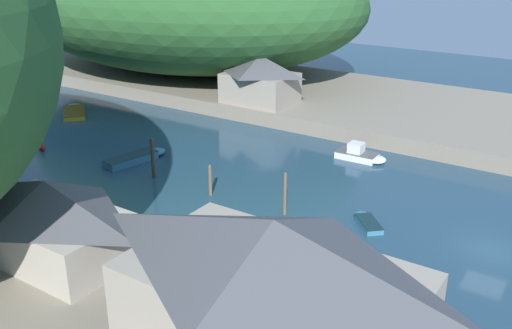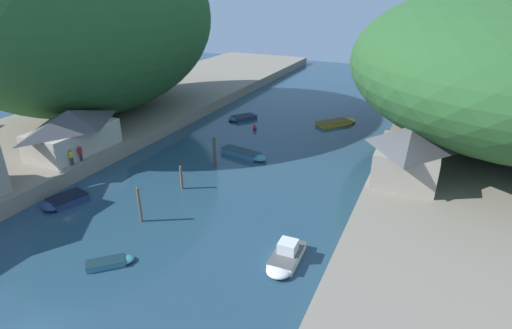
{
  "view_description": "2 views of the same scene",
  "coord_description": "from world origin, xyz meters",
  "px_view_note": "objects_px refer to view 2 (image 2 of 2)",
  "views": [
    {
      "loc": [
        -33.79,
        -4.97,
        18.01
      ],
      "look_at": [
        1.86,
        18.6,
        1.06
      ],
      "focal_mm": 40.0,
      "sensor_mm": 36.0,
      "label": 1
    },
    {
      "loc": [
        17.81,
        -8.73,
        17.91
      ],
      "look_at": [
        2.86,
        23.9,
        1.86
      ],
      "focal_mm": 28.0,
      "sensor_mm": 36.0,
      "label": 2
    }
  ],
  "objects_px": {
    "boat_mid_channel": "(246,154)",
    "right_bank_cottage": "(409,151)",
    "boat_navy_launch": "(338,122)",
    "boat_far_right_bank": "(241,118)",
    "boat_cabin_cruiser": "(285,258)",
    "boat_white_cruiser": "(112,262)",
    "channel_buoy_near": "(255,127)",
    "boat_small_dinghy": "(63,201)",
    "boathouse_shed": "(72,130)",
    "person_on_quay": "(80,152)",
    "person_by_boathouse": "(71,156)"
  },
  "relations": [
    {
      "from": "channel_buoy_near",
      "to": "boathouse_shed",
      "type": "bearing_deg",
      "value": -125.23
    },
    {
      "from": "boat_cabin_cruiser",
      "to": "boat_small_dinghy",
      "type": "bearing_deg",
      "value": -0.06
    },
    {
      "from": "boat_small_dinghy",
      "to": "person_by_boathouse",
      "type": "distance_m",
      "value": 5.83
    },
    {
      "from": "boat_navy_launch",
      "to": "person_on_quay",
      "type": "height_order",
      "value": "person_on_quay"
    },
    {
      "from": "boat_mid_channel",
      "to": "boat_navy_launch",
      "type": "bearing_deg",
      "value": 168.95
    },
    {
      "from": "boat_far_right_bank",
      "to": "person_by_boathouse",
      "type": "xyz_separation_m",
      "value": [
        -6.53,
        -24.68,
        2.25
      ]
    },
    {
      "from": "boat_mid_channel",
      "to": "channel_buoy_near",
      "type": "height_order",
      "value": "channel_buoy_near"
    },
    {
      "from": "boat_white_cruiser",
      "to": "boat_cabin_cruiser",
      "type": "distance_m",
      "value": 12.21
    },
    {
      "from": "boat_navy_launch",
      "to": "channel_buoy_near",
      "type": "distance_m",
      "value": 12.13
    },
    {
      "from": "right_bank_cottage",
      "to": "boat_cabin_cruiser",
      "type": "height_order",
      "value": "right_bank_cottage"
    },
    {
      "from": "person_by_boathouse",
      "to": "boat_mid_channel",
      "type": "bearing_deg",
      "value": -35.81
    },
    {
      "from": "person_by_boathouse",
      "to": "boat_navy_launch",
      "type": "bearing_deg",
      "value": -23.51
    },
    {
      "from": "boat_white_cruiser",
      "to": "boat_far_right_bank",
      "type": "xyz_separation_m",
      "value": [
        -6.7,
        33.73,
        0.06
      ]
    },
    {
      "from": "right_bank_cottage",
      "to": "person_on_quay",
      "type": "distance_m",
      "value": 32.17
    },
    {
      "from": "boathouse_shed",
      "to": "person_on_quay",
      "type": "bearing_deg",
      "value": -32.66
    },
    {
      "from": "boat_far_right_bank",
      "to": "boat_cabin_cruiser",
      "type": "bearing_deg",
      "value": 156.54
    },
    {
      "from": "boat_mid_channel",
      "to": "right_bank_cottage",
      "type": "bearing_deg",
      "value": 96.62
    },
    {
      "from": "boat_small_dinghy",
      "to": "person_by_boathouse",
      "type": "relative_size",
      "value": 2.5
    },
    {
      "from": "boat_small_dinghy",
      "to": "boat_far_right_bank",
      "type": "height_order",
      "value": "boat_small_dinghy"
    },
    {
      "from": "boathouse_shed",
      "to": "boat_small_dinghy",
      "type": "distance_m",
      "value": 10.06
    },
    {
      "from": "boat_small_dinghy",
      "to": "boat_mid_channel",
      "type": "bearing_deg",
      "value": -105.5
    },
    {
      "from": "boat_mid_channel",
      "to": "boat_navy_launch",
      "type": "distance_m",
      "value": 17.62
    },
    {
      "from": "boat_small_dinghy",
      "to": "boat_cabin_cruiser",
      "type": "height_order",
      "value": "boat_cabin_cruiser"
    },
    {
      "from": "boat_white_cruiser",
      "to": "boat_navy_launch",
      "type": "distance_m",
      "value": 38.29
    },
    {
      "from": "right_bank_cottage",
      "to": "person_by_boathouse",
      "type": "relative_size",
      "value": 4.66
    },
    {
      "from": "right_bank_cottage",
      "to": "channel_buoy_near",
      "type": "bearing_deg",
      "value": 152.85
    },
    {
      "from": "boat_mid_channel",
      "to": "boat_navy_launch",
      "type": "height_order",
      "value": "boat_mid_channel"
    },
    {
      "from": "channel_buoy_near",
      "to": "person_by_boathouse",
      "type": "distance_m",
      "value": 23.82
    },
    {
      "from": "boat_mid_channel",
      "to": "boat_small_dinghy",
      "type": "height_order",
      "value": "boat_small_dinghy"
    },
    {
      "from": "boathouse_shed",
      "to": "boat_mid_channel",
      "type": "height_order",
      "value": "boathouse_shed"
    },
    {
      "from": "boat_mid_channel",
      "to": "boat_white_cruiser",
      "type": "distance_m",
      "value": 21.38
    },
    {
      "from": "boathouse_shed",
      "to": "boat_white_cruiser",
      "type": "distance_m",
      "value": 20.32
    },
    {
      "from": "boat_navy_launch",
      "to": "boat_white_cruiser",
      "type": "bearing_deg",
      "value": -60.62
    },
    {
      "from": "right_bank_cottage",
      "to": "boat_cabin_cruiser",
      "type": "distance_m",
      "value": 16.49
    },
    {
      "from": "boat_small_dinghy",
      "to": "boat_white_cruiser",
      "type": "bearing_deg",
      "value": 170.8
    },
    {
      "from": "person_by_boathouse",
      "to": "boat_cabin_cruiser",
      "type": "bearing_deg",
      "value": -87.49
    },
    {
      "from": "boathouse_shed",
      "to": "boat_cabin_cruiser",
      "type": "bearing_deg",
      "value": -13.96
    },
    {
      "from": "boat_cabin_cruiser",
      "to": "boat_far_right_bank",
      "type": "bearing_deg",
      "value": -59.72
    },
    {
      "from": "right_bank_cottage",
      "to": "boat_far_right_bank",
      "type": "height_order",
      "value": "right_bank_cottage"
    },
    {
      "from": "boat_mid_channel",
      "to": "boat_small_dinghy",
      "type": "distance_m",
      "value": 19.54
    },
    {
      "from": "boat_far_right_bank",
      "to": "person_by_boathouse",
      "type": "relative_size",
      "value": 2.7
    },
    {
      "from": "boat_white_cruiser",
      "to": "channel_buoy_near",
      "type": "distance_m",
      "value": 30.57
    },
    {
      "from": "boathouse_shed",
      "to": "boat_mid_channel",
      "type": "distance_m",
      "value": 18.97
    },
    {
      "from": "person_on_quay",
      "to": "boat_mid_channel",
      "type": "bearing_deg",
      "value": -55.35
    },
    {
      "from": "channel_buoy_near",
      "to": "boat_mid_channel",
      "type": "bearing_deg",
      "value": -71.4
    },
    {
      "from": "boat_cabin_cruiser",
      "to": "person_on_quay",
      "type": "bearing_deg",
      "value": -13.1
    },
    {
      "from": "boat_navy_launch",
      "to": "channel_buoy_near",
      "type": "relative_size",
      "value": 7.02
    },
    {
      "from": "boat_navy_launch",
      "to": "person_by_boathouse",
      "type": "bearing_deg",
      "value": -85.38
    },
    {
      "from": "channel_buoy_near",
      "to": "boat_white_cruiser",
      "type": "bearing_deg",
      "value": -84.45
    },
    {
      "from": "boat_far_right_bank",
      "to": "channel_buoy_near",
      "type": "distance_m",
      "value": 5.0
    }
  ]
}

